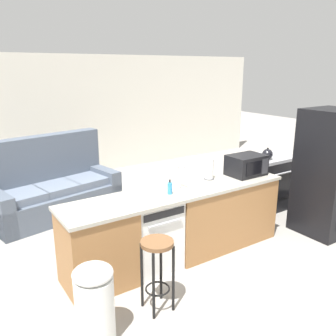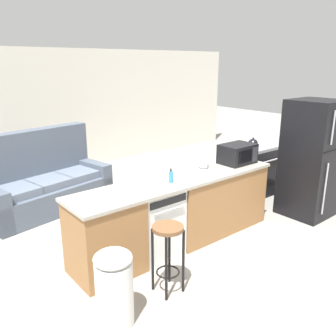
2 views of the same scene
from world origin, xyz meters
name	(u,v)px [view 2 (image 2 of 2)]	position (x,y,z in m)	size (l,w,h in m)	color
ground_plane	(169,246)	(0.00, 0.00, 0.00)	(24.00, 24.00, 0.00)	gray
wall_back	(55,112)	(0.30, 4.20, 1.30)	(10.00, 0.06, 2.60)	silver
kitchen_counter	(183,212)	(0.24, 0.00, 0.42)	(2.94, 0.66, 0.90)	#9E6B3D
dishwasher	(153,222)	(-0.25, 0.00, 0.42)	(0.58, 0.61, 0.84)	white
stove_range	(251,170)	(2.35, 0.55, 0.45)	(0.76, 0.68, 0.90)	black
refrigerator	(311,159)	(2.35, -0.55, 0.89)	(0.72, 0.73, 1.79)	black
microwave	(237,154)	(1.27, 0.00, 1.04)	(0.50, 0.37, 0.28)	black
sink_faucet	(177,167)	(0.18, 0.06, 1.03)	(0.07, 0.18, 0.30)	silver
paper_towel_roll	(204,158)	(0.73, 0.13, 1.04)	(0.14, 0.14, 0.28)	#4C4C51
soap_bottle	(171,177)	(-0.03, -0.06, 0.97)	(0.06, 0.06, 0.18)	#338CCC
kettle	(253,144)	(2.18, 0.42, 0.99)	(0.21, 0.17, 0.19)	black
bar_stool	(168,245)	(-0.61, -0.72, 0.54)	(0.32, 0.32, 0.74)	brown
trash_bin	(114,287)	(-1.29, -0.79, 0.38)	(0.35, 0.35, 0.74)	white
couch	(43,185)	(-0.76, 2.30, 0.39)	(2.14, 1.27, 1.27)	#515B6B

